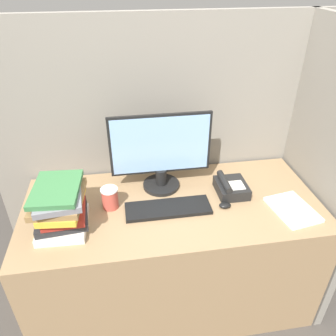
{
  "coord_description": "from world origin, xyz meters",
  "views": [
    {
      "loc": [
        -0.24,
        -1.0,
        1.86
      ],
      "look_at": [
        -0.02,
        0.39,
        0.96
      ],
      "focal_mm": 35.0,
      "sensor_mm": 36.0,
      "label": 1
    }
  ],
  "objects_px": {
    "book_stack": "(61,207)",
    "desk_telephone": "(231,187)",
    "mouse": "(225,205)",
    "coffee_cup": "(110,198)",
    "monitor": "(161,153)",
    "keyboard": "(168,208)"
  },
  "relations": [
    {
      "from": "book_stack",
      "to": "desk_telephone",
      "type": "height_order",
      "value": "book_stack"
    },
    {
      "from": "keyboard",
      "to": "desk_telephone",
      "type": "bearing_deg",
      "value": 14.44
    },
    {
      "from": "mouse",
      "to": "coffee_cup",
      "type": "xyz_separation_m",
      "value": [
        -0.59,
        0.1,
        0.05
      ]
    },
    {
      "from": "monitor",
      "to": "mouse",
      "type": "relative_size",
      "value": 8.63
    },
    {
      "from": "monitor",
      "to": "keyboard",
      "type": "height_order",
      "value": "monitor"
    },
    {
      "from": "keyboard",
      "to": "book_stack",
      "type": "xyz_separation_m",
      "value": [
        -0.52,
        -0.04,
        0.11
      ]
    },
    {
      "from": "mouse",
      "to": "book_stack",
      "type": "xyz_separation_m",
      "value": [
        -0.82,
        -0.01,
        0.11
      ]
    },
    {
      "from": "monitor",
      "to": "keyboard",
      "type": "relative_size",
      "value": 1.24
    },
    {
      "from": "monitor",
      "to": "desk_telephone",
      "type": "xyz_separation_m",
      "value": [
        0.37,
        -0.12,
        -0.18
      ]
    },
    {
      "from": "desk_telephone",
      "to": "mouse",
      "type": "bearing_deg",
      "value": -119.7
    },
    {
      "from": "coffee_cup",
      "to": "desk_telephone",
      "type": "distance_m",
      "value": 0.66
    },
    {
      "from": "keyboard",
      "to": "monitor",
      "type": "bearing_deg",
      "value": 91.29
    },
    {
      "from": "monitor",
      "to": "book_stack",
      "type": "relative_size",
      "value": 1.73
    },
    {
      "from": "mouse",
      "to": "desk_telephone",
      "type": "bearing_deg",
      "value": 60.3
    },
    {
      "from": "book_stack",
      "to": "desk_telephone",
      "type": "xyz_separation_m",
      "value": [
        0.89,
        0.13,
        -0.08
      ]
    },
    {
      "from": "coffee_cup",
      "to": "desk_telephone",
      "type": "bearing_deg",
      "value": 1.94
    },
    {
      "from": "monitor",
      "to": "book_stack",
      "type": "xyz_separation_m",
      "value": [
        -0.52,
        -0.26,
        -0.1
      ]
    },
    {
      "from": "desk_telephone",
      "to": "keyboard",
      "type": "bearing_deg",
      "value": -165.56
    },
    {
      "from": "keyboard",
      "to": "desk_telephone",
      "type": "distance_m",
      "value": 0.38
    },
    {
      "from": "monitor",
      "to": "desk_telephone",
      "type": "distance_m",
      "value": 0.43
    },
    {
      "from": "desk_telephone",
      "to": "monitor",
      "type": "bearing_deg",
      "value": 161.72
    },
    {
      "from": "monitor",
      "to": "mouse",
      "type": "xyz_separation_m",
      "value": [
        0.31,
        -0.24,
        -0.21
      ]
    }
  ]
}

